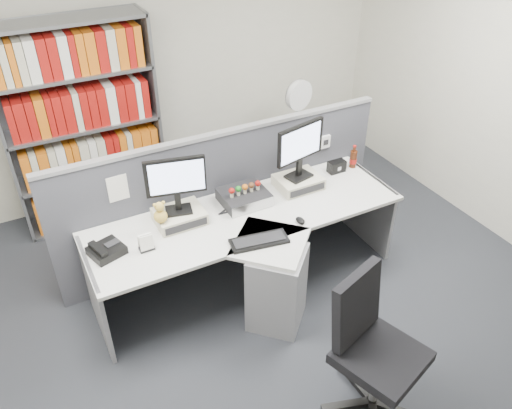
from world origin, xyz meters
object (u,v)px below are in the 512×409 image
monitor_left (176,181)px  cola_bottle (353,159)px  desk_phone (106,250)px  office_chair (371,345)px  desk (259,255)px  shelving_unit (84,129)px  speaker (337,166)px  filing_cabinet (295,157)px  monitor_right (300,147)px  keyboard (259,241)px  desk_fan (298,99)px  mouse (300,220)px  desktop_pc (244,197)px  desk_calendar (146,244)px

monitor_left → cola_bottle: 1.75m
desk_phone → office_chair: (1.29, -1.47, -0.20)m
desk → shelving_unit: (-0.90, 1.85, 0.52)m
speaker → office_chair: (-0.87, -1.66, -0.21)m
filing_cabinet → monitor_right: bearing=-121.0°
monitor_left → keyboard: (0.43, -0.53, -0.37)m
desk_fan → filing_cabinet: bearing=90.0°
keyboard → desk_fan: desk_fan is taller
filing_cabinet → desk_phone: bearing=-153.8°
mouse → office_chair: (-0.17, -1.14, -0.18)m
keyboard → shelving_unit: (-0.82, 1.99, 0.24)m
desk → monitor_left: bearing=143.1°
keyboard → cola_bottle: bearing=24.4°
desktop_pc → speaker: speaker is taller
desk_phone → filing_cabinet: size_ratio=0.40×
monitor_left → desk_fan: (1.71, 1.02, -0.06)m
monitor_left → desktop_pc: bearing=0.4°
monitor_left → mouse: size_ratio=4.74×
mouse → speaker: size_ratio=0.62×
desk → desk_fan: desk_fan is taller
desk → keyboard: (-0.08, -0.14, 0.28)m
keyboard → desk_fan: bearing=50.4°
desktop_pc → desk_fan: 1.54m
desk → filing_cabinet: bearing=49.4°
desk_phone → cola_bottle: (2.35, 0.19, 0.05)m
desk_calendar → speaker: 1.91m
desk → mouse: mouse is taller
desk_phone → filing_cabinet: bearing=26.2°
monitor_left → speaker: monitor_left is taller
cola_bottle → desk_fan: size_ratio=0.41×
desk → office_chair: 1.23m
desk_phone → cola_bottle: size_ratio=1.28×
desk_fan → cola_bottle: bearing=-88.9°
desk → monitor_left: (-0.51, 0.38, 0.64)m
mouse → speaker: bearing=36.2°
monitor_right → desktop_pc: monitor_right is taller
desk → filing_cabinet: (1.20, 1.40, -0.11)m
desktop_pc → office_chair: 1.62m
mouse → office_chair: bearing=-98.4°
desk_calendar → shelving_unit: bearing=91.6°
monitor_right → desk_phone: 1.76m
keyboard → speaker: (1.11, 0.59, 0.04)m
mouse → filing_cabinet: 1.75m
monitor_left → desk_fan: 1.99m
office_chair → desktop_pc: bearing=93.5°
monitor_left → office_chair: 1.82m
desk_phone → cola_bottle: bearing=4.6°
filing_cabinet → office_chair: 2.82m
cola_bottle → desk_calendar: bearing=-172.5°
keyboard → filing_cabinet: keyboard is taller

